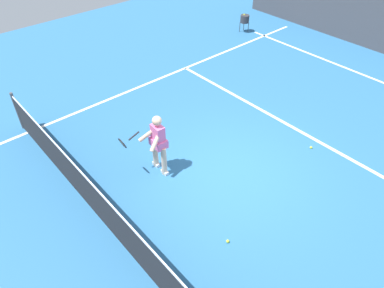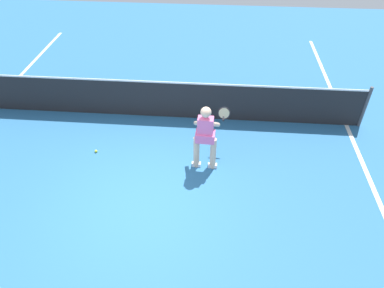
{
  "view_description": "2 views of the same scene",
  "coord_description": "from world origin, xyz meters",
  "views": [
    {
      "loc": [
        -4.03,
        4.78,
        6.0
      ],
      "look_at": [
        0.39,
        0.93,
        1.14
      ],
      "focal_mm": 33.64,
      "sensor_mm": 36.0,
      "label": 1
    },
    {
      "loc": [
        1.43,
        -4.63,
        5.39
      ],
      "look_at": [
        0.95,
        1.05,
        0.75
      ],
      "focal_mm": 33.51,
      "sensor_mm": 36.0,
      "label": 2
    }
  ],
  "objects": [
    {
      "name": "baseline_marking",
      "position": [
        0.0,
        -6.83,
        0.0
      ],
      "size": [
        10.49,
        0.1,
        0.01
      ],
      "primitive_type": "cube",
      "color": "white",
      "rests_on": "ground"
    },
    {
      "name": "tennis_ball_mid",
      "position": [
        -0.72,
        -2.18,
        0.03
      ],
      "size": [
        0.07,
        0.07,
        0.07
      ],
      "primitive_type": "sphere",
      "color": "#D1E533",
      "rests_on": "ground"
    },
    {
      "name": "ball_hopper",
      "position": [
        5.6,
        -6.51,
        0.55
      ],
      "size": [
        0.36,
        0.36,
        0.74
      ],
      "color": "#333338",
      "rests_on": "ground"
    },
    {
      "name": "court_net",
      "position": [
        0.0,
        3.07,
        0.52
      ],
      "size": [
        10.17,
        0.08,
        1.12
      ],
      "color": "#4C4C51",
      "rests_on": "ground"
    },
    {
      "name": "tennis_ball_near",
      "position": [
        -1.32,
        1.48,
        0.03
      ],
      "size": [
        0.07,
        0.07,
        0.07
      ],
      "primitive_type": "sphere",
      "color": "#D1E533",
      "rests_on": "ground"
    },
    {
      "name": "sideline_right_marking",
      "position": [
        4.75,
        0.0,
        0.0
      ],
      "size": [
        0.1,
        16.66,
        0.01
      ],
      "primitive_type": "cube",
      "color": "white",
      "rests_on": "ground"
    },
    {
      "name": "service_line_marking",
      "position": [
        0.0,
        -2.57,
        0.0
      ],
      "size": [
        9.49,
        0.1,
        0.01
      ],
      "primitive_type": "cube",
      "color": "white",
      "rests_on": "ground"
    },
    {
      "name": "ground_plane",
      "position": [
        0.0,
        0.0,
        0.0
      ],
      "size": [
        24.26,
        24.26,
        0.0
      ],
      "primitive_type": "plane",
      "color": "teal"
    },
    {
      "name": "tennis_player",
      "position": [
        1.22,
        1.25,
        0.85
      ],
      "size": [
        0.8,
        0.92,
        1.55
      ],
      "color": "beige",
      "rests_on": "ground"
    }
  ]
}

